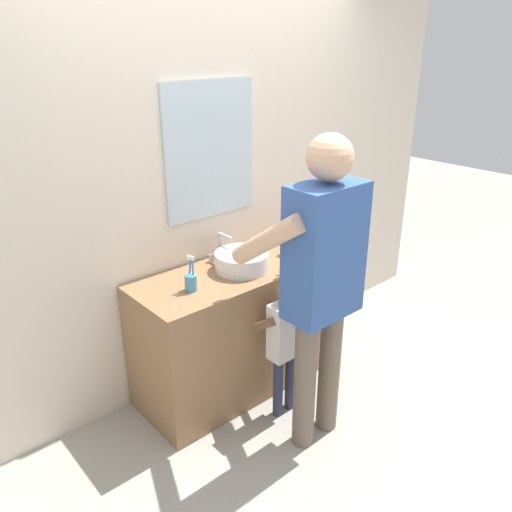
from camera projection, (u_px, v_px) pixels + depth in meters
name	position (u px, v px, depth m)	size (l,w,h in m)	color
ground_plane	(271.00, 401.00, 3.29)	(14.00, 14.00, 0.00)	#9E998E
back_wall	(206.00, 176.00, 3.19)	(4.40, 0.10, 2.70)	beige
vanity_cabinet	(241.00, 327.00, 3.34)	(1.38, 0.54, 0.83)	olive
sink_basin	(242.00, 261.00, 3.14)	(0.33, 0.33, 0.11)	silver
faucet	(221.00, 248.00, 3.27)	(0.18, 0.14, 0.18)	#B7BABF
toothbrush_cup	(191.00, 282.00, 2.88)	(0.07, 0.07, 0.21)	#4C8EB2
soap_bottle	(289.00, 244.00, 3.36)	(0.06, 0.06, 0.16)	#B27FC6
child_toddler	(284.00, 337.00, 3.01)	(0.27, 0.27, 0.88)	#2D334C
adult_parent	(321.00, 270.00, 2.63)	(0.54, 0.57, 1.75)	#6B5B4C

